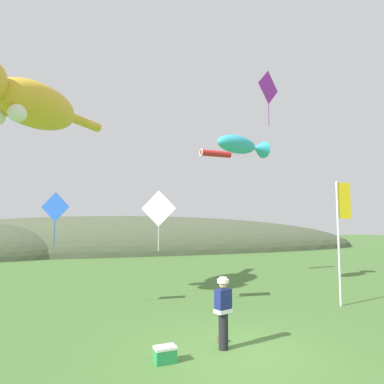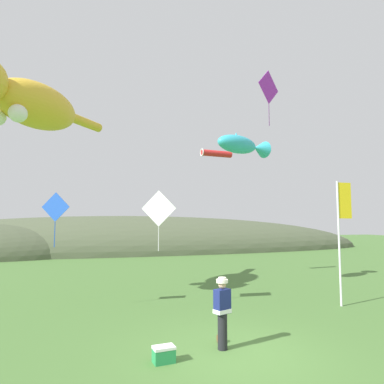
{
  "view_description": "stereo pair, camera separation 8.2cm",
  "coord_description": "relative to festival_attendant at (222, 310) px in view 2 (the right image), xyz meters",
  "views": [
    {
      "loc": [
        -3.48,
        -7.86,
        3.2
      ],
      "look_at": [
        0.0,
        4.0,
        4.25
      ],
      "focal_mm": 32.0,
      "sensor_mm": 36.0,
      "label": 1
    },
    {
      "loc": [
        -3.4,
        -7.88,
        3.2
      ],
      "look_at": [
        0.0,
        4.0,
        4.25
      ],
      "focal_mm": 32.0,
      "sensor_mm": 36.0,
      "label": 2
    }
  ],
  "objects": [
    {
      "name": "festival_banner_pole",
      "position": [
        6.04,
        2.86,
        2.16
      ],
      "size": [
        0.66,
        0.08,
        4.75
      ],
      "color": "silver",
      "rests_on": "ground"
    },
    {
      "name": "kite_spool",
      "position": [
        0.11,
        0.47,
        -0.85
      ],
      "size": [
        0.12,
        0.21,
        0.21
      ],
      "color": "olive",
      "rests_on": "ground"
    },
    {
      "name": "kite_diamond_white",
      "position": [
        -0.85,
        4.34,
        2.7
      ],
      "size": [
        1.19,
        0.68,
        2.25
      ],
      "color": "white"
    },
    {
      "name": "picnic_cooler",
      "position": [
        -1.57,
        -0.37,
        -0.77
      ],
      "size": [
        0.52,
        0.38,
        0.36
      ],
      "color": "#268C4C",
      "rests_on": "ground"
    },
    {
      "name": "ground_plane",
      "position": [
        0.23,
        -0.4,
        -0.95
      ],
      "size": [
        120.0,
        120.0,
        0.0
      ],
      "primitive_type": "plane",
      "color": "#477033"
    },
    {
      "name": "kite_tube_streamer",
      "position": [
        3.46,
        9.88,
        6.1
      ],
      "size": [
        1.91,
        0.6,
        0.44
      ],
      "color": "red"
    },
    {
      "name": "kite_diamond_blue",
      "position": [
        -4.5,
        4.79,
        2.73
      ],
      "size": [
        0.98,
        0.42,
        1.95
      ],
      "color": "blue"
    },
    {
      "name": "kite_diamond_violet",
      "position": [
        3.48,
        3.72,
        7.62
      ],
      "size": [
        1.24,
        0.67,
        2.3
      ],
      "color": "purple"
    },
    {
      "name": "kite_giant_cat",
      "position": [
        -5.9,
        6.53,
        7.05
      ],
      "size": [
        5.08,
        6.03,
        2.22
      ],
      "color": "gold"
    },
    {
      "name": "distant_hill_ridge",
      "position": [
        -2.02,
        28.67,
        -0.95
      ],
      "size": [
        57.63,
        14.28,
        7.52
      ],
      "color": "#4C563D",
      "rests_on": "ground"
    },
    {
      "name": "kite_fish_windsock",
      "position": [
        3.71,
        6.8,
        5.93
      ],
      "size": [
        3.33,
        2.07,
        1.0
      ],
      "color": "#33B2CC"
    },
    {
      "name": "festival_attendant",
      "position": [
        0.0,
        0.0,
        0.0
      ],
      "size": [
        0.49,
        0.4,
        1.77
      ],
      "color": "black",
      "rests_on": "ground"
    }
  ]
}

